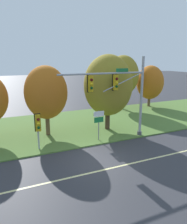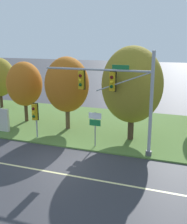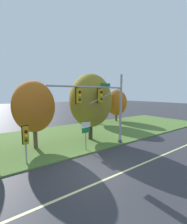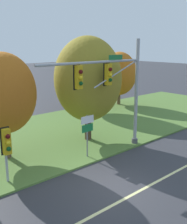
# 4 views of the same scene
# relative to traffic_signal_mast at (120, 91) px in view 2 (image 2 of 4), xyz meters

# --- Properties ---
(ground_plane) EXTENTS (160.00, 160.00, 0.00)m
(ground_plane) POSITION_rel_traffic_signal_mast_xyz_m (-3.12, -2.96, -4.25)
(ground_plane) COLOR #333338
(lane_stripe) EXTENTS (36.00, 0.16, 0.01)m
(lane_stripe) POSITION_rel_traffic_signal_mast_xyz_m (-3.12, -4.16, -4.24)
(lane_stripe) COLOR beige
(lane_stripe) RESTS_ON ground
(grass_verge) EXTENTS (48.00, 11.50, 0.10)m
(grass_verge) POSITION_rel_traffic_signal_mast_xyz_m (-3.12, 5.29, -4.20)
(grass_verge) COLOR #517533
(grass_verge) RESTS_ON ground
(traffic_signal_mast) EXTENTS (7.50, 0.49, 6.78)m
(traffic_signal_mast) POSITION_rel_traffic_signal_mast_xyz_m (0.00, 0.00, 0.00)
(traffic_signal_mast) COLOR #9EA0A5
(traffic_signal_mast) RESTS_ON grass_verge
(pedestrian_signal_further_along) EXTENTS (0.46, 0.55, 2.74)m
(pedestrian_signal_further_along) POSITION_rel_traffic_signal_mast_xyz_m (-6.68, 0.42, -2.21)
(pedestrian_signal_further_along) COLOR #9EA0A5
(pedestrian_signal_further_along) RESTS_ON grass_verge
(route_sign_post) EXTENTS (0.93, 0.08, 2.51)m
(route_sign_post) POSITION_rel_traffic_signal_mast_xyz_m (-1.81, 0.35, -2.45)
(route_sign_post) COLOR slate
(route_sign_post) RESTS_ON grass_verge
(tree_left_of_mast) EXTENTS (3.20, 3.20, 5.48)m
(tree_left_of_mast) POSITION_rel_traffic_signal_mast_xyz_m (-9.92, 4.10, -0.68)
(tree_left_of_mast) COLOR #4C3823
(tree_left_of_mast) RESTS_ON grass_verge
(tree_behind_signpost) EXTENTS (3.65, 3.65, 6.07)m
(tree_behind_signpost) POSITION_rel_traffic_signal_mast_xyz_m (-5.35, 3.37, -0.37)
(tree_behind_signpost) COLOR brown
(tree_behind_signpost) RESTS_ON grass_verge
(tree_mid_verge) EXTENTS (4.49, 4.49, 7.00)m
(tree_mid_verge) POSITION_rel_traffic_signal_mast_xyz_m (0.24, 2.67, 0.03)
(tree_mid_verge) COLOR #423021
(tree_mid_verge) RESTS_ON grass_verge
(info_kiosk) EXTENTS (1.10, 0.24, 1.90)m
(info_kiosk) POSITION_rel_traffic_signal_mast_xyz_m (-10.10, 0.93, -3.20)
(info_kiosk) COLOR beige
(info_kiosk) RESTS_ON grass_verge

